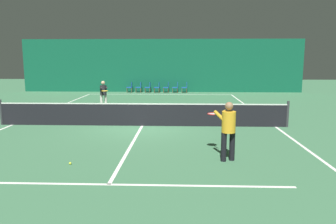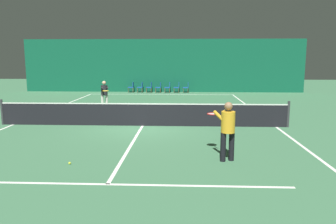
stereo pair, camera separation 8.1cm
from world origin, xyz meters
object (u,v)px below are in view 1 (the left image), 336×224
at_px(courtside_chair_1, 139,87).
at_px(tennis_ball, 70,163).
at_px(courtside_chair_0, 130,87).
at_px(player_near, 228,127).
at_px(courtside_chair_5, 176,87).
at_px(tennis_net, 142,114).
at_px(courtside_chair_2, 149,87).
at_px(player_far, 103,93).
at_px(courtside_chair_3, 158,87).
at_px(courtside_chair_6, 185,87).
at_px(courtside_chair_4, 167,87).

distance_m(courtside_chair_1, tennis_ball, 18.33).
xyz_separation_m(courtside_chair_0, tennis_ball, (1.18, -18.32, -0.45)).
xyz_separation_m(player_near, courtside_chair_5, (-1.65, 17.78, -0.46)).
bearing_deg(courtside_chair_0, player_near, 16.84).
relative_size(tennis_net, courtside_chair_2, 14.29).
relative_size(player_near, player_far, 1.05).
distance_m(courtside_chair_3, courtside_chair_6, 2.24).
height_order(courtside_chair_2, courtside_chair_5, same).
height_order(player_near, courtside_chair_6, player_near).
relative_size(courtside_chair_3, courtside_chair_4, 1.00).
distance_m(tennis_net, courtside_chair_1, 13.38).
distance_m(tennis_net, courtside_chair_5, 13.32).
xyz_separation_m(courtside_chair_0, courtside_chair_3, (2.24, 0.00, 0.00)).
relative_size(player_far, courtside_chair_4, 1.84).
bearing_deg(player_far, courtside_chair_2, 151.36).
distance_m(courtside_chair_1, courtside_chair_4, 2.24).
xyz_separation_m(player_near, courtside_chair_3, (-3.14, 17.78, -0.46)).
bearing_deg(courtside_chair_0, tennis_ball, 3.70).
relative_size(courtside_chair_3, tennis_ball, 12.73).
height_order(tennis_net, tennis_ball, tennis_net).
bearing_deg(player_far, courtside_chair_1, 156.14).
distance_m(courtside_chair_0, courtside_chair_6, 4.48).
xyz_separation_m(player_near, courtside_chair_0, (-5.38, 17.78, -0.46)).
relative_size(player_near, courtside_chair_5, 1.94).
xyz_separation_m(courtside_chair_1, courtside_chair_2, (0.75, 0.00, 0.00)).
height_order(player_near, player_far, player_near).
bearing_deg(tennis_ball, player_far, 97.93).
height_order(player_far, courtside_chair_6, player_far).
distance_m(courtside_chair_3, tennis_ball, 18.36).
xyz_separation_m(player_far, courtside_chair_1, (0.90, 8.75, -0.42)).
relative_size(courtside_chair_5, courtside_chair_6, 1.00).
height_order(courtside_chair_0, courtside_chair_4, same).
bearing_deg(courtside_chair_5, courtside_chair_6, 90.00).
xyz_separation_m(courtside_chair_0, courtside_chair_6, (4.48, 0.00, 0.00)).
bearing_deg(tennis_ball, courtside_chair_0, 93.70).
bearing_deg(courtside_chair_6, player_far, -27.87).
distance_m(courtside_chair_5, tennis_ball, 18.50).
bearing_deg(courtside_chair_2, courtside_chair_6, 90.00).
bearing_deg(tennis_ball, courtside_chair_4, 84.38).
relative_size(player_near, courtside_chair_0, 1.94).
relative_size(courtside_chair_1, courtside_chair_3, 1.00).
bearing_deg(courtside_chair_6, courtside_chair_5, -90.00).
distance_m(tennis_net, courtside_chair_2, 13.30).
height_order(player_far, courtside_chair_3, player_far).
relative_size(tennis_net, courtside_chair_6, 14.29).
height_order(courtside_chair_5, courtside_chair_6, same).
xyz_separation_m(player_far, courtside_chair_6, (4.63, 8.75, -0.42)).
relative_size(courtside_chair_0, courtside_chair_4, 1.00).
height_order(courtside_chair_4, tennis_ball, courtside_chair_4).
distance_m(player_far, courtside_chair_0, 8.76).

